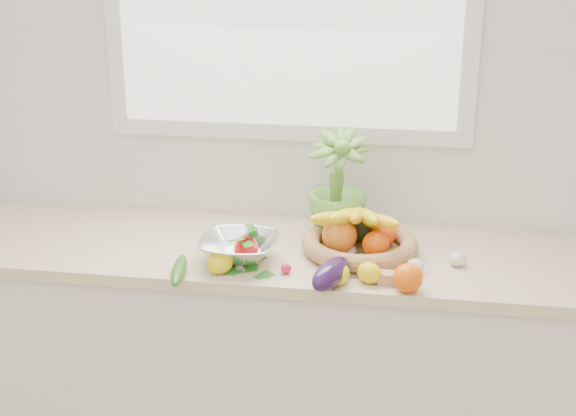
% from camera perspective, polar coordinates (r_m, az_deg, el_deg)
% --- Properties ---
extents(back_wall, '(4.50, 0.02, 2.70)m').
position_cam_1_polar(back_wall, '(2.87, 0.03, 7.86)').
color(back_wall, white).
rests_on(back_wall, ground).
extents(counter_cabinet, '(2.20, 0.58, 0.86)m').
position_cam_1_polar(counter_cabinet, '(2.94, -0.92, -11.25)').
color(counter_cabinet, silver).
rests_on(counter_cabinet, ground).
extents(countertop, '(2.24, 0.62, 0.04)m').
position_cam_1_polar(countertop, '(2.73, -0.97, -3.15)').
color(countertop, beige).
rests_on(countertop, counter_cabinet).
extents(orange_loose, '(0.11, 0.11, 0.09)m').
position_cam_1_polar(orange_loose, '(2.41, 8.53, -4.95)').
color(orange_loose, '#FF5C08').
rests_on(orange_loose, countertop).
extents(lemon_a, '(0.09, 0.10, 0.07)m').
position_cam_1_polar(lemon_a, '(2.44, 3.60, -4.70)').
color(lemon_a, '#DCDE0C').
rests_on(lemon_a, countertop).
extents(lemon_b, '(0.11, 0.11, 0.07)m').
position_cam_1_polar(lemon_b, '(2.52, -4.87, -3.92)').
color(lemon_b, yellow).
rests_on(lemon_b, countertop).
extents(lemon_c, '(0.10, 0.10, 0.06)m').
position_cam_1_polar(lemon_c, '(2.46, 5.81, -4.62)').
color(lemon_c, yellow).
rests_on(lemon_c, countertop).
extents(apple, '(0.10, 0.10, 0.08)m').
position_cam_1_polar(apple, '(2.61, -3.00, -2.86)').
color(apple, red).
rests_on(apple, countertop).
extents(ginger, '(0.11, 0.05, 0.04)m').
position_cam_1_polar(ginger, '(2.47, 7.68, -4.98)').
color(ginger, tan).
rests_on(ginger, countertop).
extents(garlic_a, '(0.06, 0.06, 0.05)m').
position_cam_1_polar(garlic_a, '(2.62, 11.96, -3.57)').
color(garlic_a, beige).
rests_on(garlic_a, countertop).
extents(garlic_b, '(0.05, 0.05, 0.04)m').
position_cam_1_polar(garlic_b, '(2.65, 4.43, -3.05)').
color(garlic_b, silver).
rests_on(garlic_b, countertop).
extents(garlic_c, '(0.06, 0.06, 0.05)m').
position_cam_1_polar(garlic_c, '(2.55, 9.02, -4.11)').
color(garlic_c, white).
rests_on(garlic_c, countertop).
extents(eggplant, '(0.14, 0.22, 0.08)m').
position_cam_1_polar(eggplant, '(2.43, 3.08, -4.69)').
color(eggplant, '#270F39').
rests_on(eggplant, countertop).
extents(cucumber, '(0.08, 0.23, 0.04)m').
position_cam_1_polar(cucumber, '(2.52, -7.76, -4.39)').
color(cucumber, '#1D581A').
rests_on(cucumber, countertop).
extents(radish, '(0.04, 0.04, 0.03)m').
position_cam_1_polar(radish, '(2.52, -0.15, -4.33)').
color(radish, red).
rests_on(radish, countertop).
extents(potted_herb, '(0.21, 0.21, 0.37)m').
position_cam_1_polar(potted_herb, '(2.73, 3.51, 1.70)').
color(potted_herb, '#5F9335').
rests_on(potted_herb, countertop).
extents(fruit_basket, '(0.40, 0.40, 0.19)m').
position_cam_1_polar(fruit_basket, '(2.66, 5.07, -2.11)').
color(fruit_basket, '#A9834B').
rests_on(fruit_basket, countertop).
extents(colander_with_spinach, '(0.26, 0.26, 0.13)m').
position_cam_1_polar(colander_with_spinach, '(2.58, -3.50, -2.51)').
color(colander_with_spinach, silver).
rests_on(colander_with_spinach, countertop).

